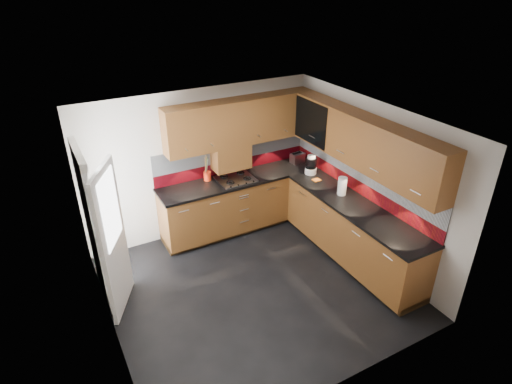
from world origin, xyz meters
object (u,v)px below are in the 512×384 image
toaster (297,158)px  food_processor (311,165)px  utensil_pot (207,175)px  gas_hob (236,179)px

toaster → food_processor: bearing=-96.8°
food_processor → utensil_pot: bearing=159.5°
gas_hob → food_processor: (1.19, -0.39, 0.13)m
toaster → food_processor: food_processor is taller
food_processor → gas_hob: bearing=161.9°
utensil_pot → toaster: (1.65, -0.11, -0.01)m
utensil_pot → toaster: 1.65m
utensil_pot → food_processor: size_ratio=1.30×
gas_hob → toaster: toaster is taller
gas_hob → utensil_pot: 0.46m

